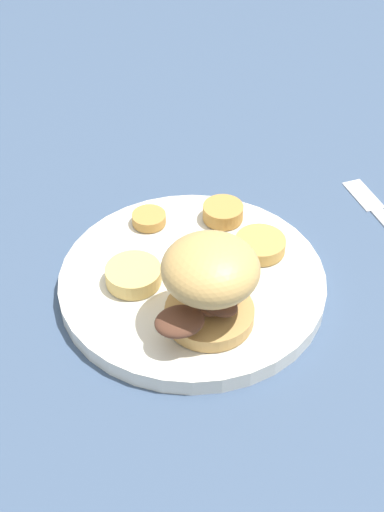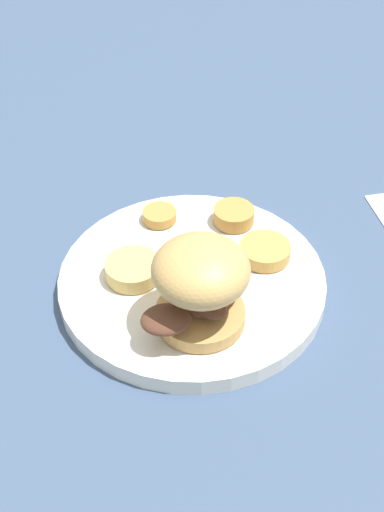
% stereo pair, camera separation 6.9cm
% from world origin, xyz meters
% --- Properties ---
extents(ground_plane, '(4.00, 4.00, 0.00)m').
position_xyz_m(ground_plane, '(0.00, 0.00, 0.00)').
color(ground_plane, '#3D5170').
extents(dinner_plate, '(0.27, 0.27, 0.02)m').
position_xyz_m(dinner_plate, '(0.00, 0.00, 0.01)').
color(dinner_plate, white).
rests_on(dinner_plate, ground_plane).
extents(sandwich, '(0.10, 0.10, 0.09)m').
position_xyz_m(sandwich, '(-0.02, 0.06, 0.07)').
color(sandwich, tan).
rests_on(sandwich, dinner_plate).
extents(potato_round_0, '(0.04, 0.04, 0.01)m').
position_xyz_m(potato_round_0, '(0.05, -0.08, 0.03)').
color(potato_round_0, '#BC8942').
rests_on(potato_round_0, dinner_plate).
extents(potato_round_1, '(0.04, 0.04, 0.02)m').
position_xyz_m(potato_round_1, '(-0.03, -0.09, 0.03)').
color(potato_round_1, '#BC8942').
rests_on(potato_round_1, dinner_plate).
extents(potato_round_2, '(0.06, 0.06, 0.02)m').
position_xyz_m(potato_round_2, '(0.06, 0.01, 0.03)').
color(potato_round_2, '#DBB766').
rests_on(potato_round_2, dinner_plate).
extents(potato_round_3, '(0.05, 0.05, 0.01)m').
position_xyz_m(potato_round_3, '(-0.07, -0.04, 0.03)').
color(potato_round_3, tan).
rests_on(potato_round_3, dinner_plate).
extents(potato_round_4, '(0.04, 0.04, 0.01)m').
position_xyz_m(potato_round_4, '(-0.02, -0.03, 0.02)').
color(potato_round_4, '#BC8942').
rests_on(potato_round_4, dinner_plate).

